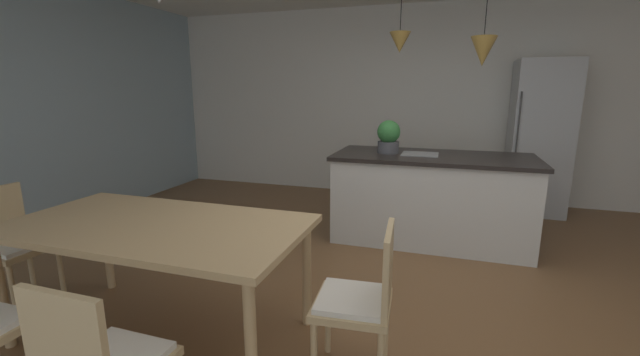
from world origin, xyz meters
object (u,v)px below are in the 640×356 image
(chair_kitchen_end, at_px, (362,298))
(chair_window_end, at_px, (12,242))
(refrigerator, at_px, (539,138))
(dining_table, at_px, (157,234))
(potted_plant_on_island, at_px, (389,136))
(kitchen_island, at_px, (431,197))

(chair_kitchen_end, bearing_deg, chair_window_end, -179.98)
(chair_window_end, distance_m, refrigerator, 5.49)
(refrigerator, bearing_deg, dining_table, -126.60)
(dining_table, xyz_separation_m, chair_window_end, (-1.28, 0.00, -0.22))
(dining_table, distance_m, potted_plant_on_island, 2.53)
(kitchen_island, bearing_deg, chair_kitchen_end, -96.26)
(dining_table, relative_size, chair_window_end, 2.10)
(refrigerator, height_order, potted_plant_on_island, refrigerator)
(chair_window_end, xyz_separation_m, potted_plant_on_island, (2.36, 2.26, 0.60))
(dining_table, height_order, chair_window_end, chair_window_end)
(refrigerator, distance_m, potted_plant_on_island, 2.21)
(dining_table, xyz_separation_m, chair_kitchen_end, (1.28, 0.00, -0.22))
(kitchen_island, distance_m, refrigerator, 1.94)
(chair_kitchen_end, height_order, kitchen_island, kitchen_island)
(chair_kitchen_end, bearing_deg, potted_plant_on_island, 95.36)
(kitchen_island, bearing_deg, chair_window_end, -141.25)
(dining_table, bearing_deg, potted_plant_on_island, 64.65)
(chair_kitchen_end, bearing_deg, refrigerator, 68.40)
(chair_kitchen_end, height_order, potted_plant_on_island, potted_plant_on_island)
(chair_window_end, xyz_separation_m, refrigerator, (4.03, 3.69, 0.48))
(chair_kitchen_end, relative_size, kitchen_island, 0.44)
(refrigerator, bearing_deg, potted_plant_on_island, -139.38)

